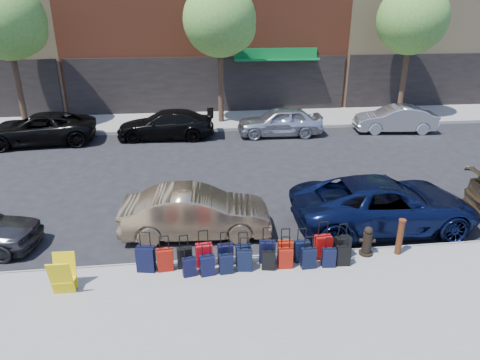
{
  "coord_description": "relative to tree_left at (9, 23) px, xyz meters",
  "views": [
    {
      "loc": [
        -1.25,
        -14.01,
        6.33
      ],
      "look_at": [
        0.25,
        -1.5,
        1.09
      ],
      "focal_mm": 32.0,
      "sensor_mm": 36.0,
      "label": 1
    }
  ],
  "objects": [
    {
      "name": "fire_hydrant",
      "position": [
        13.09,
        -14.23,
        -4.89
      ],
      "size": [
        0.42,
        0.37,
        0.81
      ],
      "rotation": [
        0.0,
        0.0,
        -0.19
      ],
      "color": "black",
      "rests_on": "sidewalk_near"
    },
    {
      "name": "suitcase_front_0",
      "position": [
        7.36,
        -14.31,
        -4.93
      ],
      "size": [
        0.48,
        0.32,
        1.07
      ],
      "rotation": [
        0.0,
        0.0,
        -0.18
      ],
      "color": "black",
      "rests_on": "sidewalk_near"
    },
    {
      "name": "suitcase_front_6",
      "position": [
        10.41,
        -14.29,
        -4.96
      ],
      "size": [
        0.43,
        0.27,
        0.98
      ],
      "rotation": [
        0.0,
        0.0,
        -0.11
      ],
      "color": "black",
      "rests_on": "sidewalk_near"
    },
    {
      "name": "ground",
      "position": [
        9.86,
        -9.5,
        -5.41
      ],
      "size": [
        120.0,
        120.0,
        0.0
      ],
      "primitive_type": "plane",
      "color": "black",
      "rests_on": "ground"
    },
    {
      "name": "suitcase_front_1",
      "position": [
        7.84,
        -14.34,
        -4.97
      ],
      "size": [
        0.41,
        0.24,
        0.94
      ],
      "rotation": [
        0.0,
        0.0,
        0.08
      ],
      "color": "maroon",
      "rests_on": "sidewalk_near"
    },
    {
      "name": "suitcase_back_10",
      "position": [
        12.3,
        -14.63,
        -5.0
      ],
      "size": [
        0.36,
        0.22,
        0.83
      ],
      "rotation": [
        0.0,
        0.0,
        -0.06
      ],
      "color": "black",
      "rests_on": "sidewalk_near"
    },
    {
      "name": "car_near_1",
      "position": [
        8.65,
        -12.38,
        -4.7
      ],
      "size": [
        4.36,
        1.71,
        1.42
      ],
      "primitive_type": "imported",
      "rotation": [
        0.0,
        0.0,
        1.52
      ],
      "color": "tan",
      "rests_on": "ground"
    },
    {
      "name": "bollard",
      "position": [
        13.94,
        -14.31,
        -4.74
      ],
      "size": [
        0.19,
        0.19,
        1.01
      ],
      "color": "#38190C",
      "rests_on": "sidewalk_near"
    },
    {
      "name": "suitcase_front_2",
      "position": [
        8.32,
        -14.26,
        -4.98
      ],
      "size": [
        0.39,
        0.25,
        0.88
      ],
      "rotation": [
        0.0,
        0.0,
        0.13
      ],
      "color": "black",
      "rests_on": "sidewalk_near"
    },
    {
      "name": "car_far_1",
      "position": [
        7.39,
        -2.42,
        -4.71
      ],
      "size": [
        4.91,
        2.21,
        1.4
      ],
      "primitive_type": "imported",
      "rotation": [
        0.0,
        0.0,
        -1.62
      ],
      "color": "black",
      "rests_on": "ground"
    },
    {
      "name": "suitcase_front_7",
      "position": [
        10.89,
        -14.27,
        -4.98
      ],
      "size": [
        0.38,
        0.22,
        0.91
      ],
      "rotation": [
        0.0,
        0.0,
        -0.03
      ],
      "color": "#A11B0A",
      "rests_on": "sidewalk_near"
    },
    {
      "name": "suitcase_front_4",
      "position": [
        9.34,
        -14.27,
        -4.98
      ],
      "size": [
        0.4,
        0.24,
        0.91
      ],
      "rotation": [
        0.0,
        0.0,
        0.1
      ],
      "color": "black",
      "rests_on": "sidewalk_near"
    },
    {
      "name": "suitcase_front_10",
      "position": [
        12.39,
        -14.31,
        -4.96
      ],
      "size": [
        0.43,
        0.29,
        0.96
      ],
      "rotation": [
        0.0,
        0.0,
        0.18
      ],
      "color": "black",
      "rests_on": "sidewalk_near"
    },
    {
      "name": "suitcase_back_6",
      "position": [
        10.39,
        -14.6,
        -5.02
      ],
      "size": [
        0.36,
        0.25,
        0.78
      ],
      "rotation": [
        0.0,
        0.0,
        -0.2
      ],
      "color": "black",
      "rests_on": "sidewalk_near"
    },
    {
      "name": "suitcase_front_9",
      "position": [
        11.88,
        -14.25,
        -4.94
      ],
      "size": [
        0.44,
        0.26,
        1.02
      ],
      "rotation": [
        0.0,
        0.0,
        0.07
      ],
      "color": "#970B09",
      "rests_on": "sidewalk_near"
    },
    {
      "name": "suitcase_back_2",
      "position": [
        8.42,
        -14.65,
        -5.02
      ],
      "size": [
        0.35,
        0.25,
        0.77
      ],
      "rotation": [
        0.0,
        0.0,
        0.21
      ],
      "color": "black",
      "rests_on": "sidewalk_near"
    },
    {
      "name": "suitcase_back_3",
      "position": [
        8.86,
        -14.67,
        -5.0
      ],
      "size": [
        0.38,
        0.26,
        0.84
      ],
      "rotation": [
        0.0,
        0.0,
        0.17
      ],
      "color": "black",
      "rests_on": "sidewalk_near"
    },
    {
      "name": "suitcase_back_8",
      "position": [
        11.39,
        -14.66,
        -4.99
      ],
      "size": [
        0.37,
        0.22,
        0.86
      ],
      "rotation": [
        0.0,
        0.0,
        0.03
      ],
      "color": "black",
      "rests_on": "sidewalk_near"
    },
    {
      "name": "suitcase_back_5",
      "position": [
        9.79,
        -14.57,
        -4.98
      ],
      "size": [
        0.4,
        0.27,
        0.89
      ],
      "rotation": [
        0.0,
        0.0,
        -0.13
      ],
      "color": "black",
      "rests_on": "sidewalk_near"
    },
    {
      "name": "sidewalk_far",
      "position": [
        9.86,
        0.5,
        -5.34
      ],
      "size": [
        60.0,
        4.0,
        0.15
      ],
      "primitive_type": "cube",
      "color": "gray",
      "rests_on": "ground"
    },
    {
      "name": "tree_right",
      "position": [
        21.0,
        0.0,
        0.0
      ],
      "size": [
        3.8,
        3.8,
        7.27
      ],
      "color": "black",
      "rests_on": "sidewalk_far"
    },
    {
      "name": "curb_near",
      "position": [
        9.86,
        -13.98,
        -5.34
      ],
      "size": [
        60.0,
        0.08,
        0.15
      ],
      "primitive_type": "cube",
      "color": "gray",
      "rests_on": "ground"
    },
    {
      "name": "car_far_2",
      "position": [
        13.15,
        -2.65,
        -4.68
      ],
      "size": [
        4.37,
        1.85,
        1.47
      ],
      "primitive_type": "imported",
      "rotation": [
        0.0,
        0.0,
        -1.6
      ],
      "color": "silver",
      "rests_on": "ground"
    },
    {
      "name": "suitcase_front_5",
      "position": [
        9.79,
        -14.32,
        -4.98
      ],
      "size": [
        0.38,
        0.22,
        0.91
      ],
      "rotation": [
        0.0,
        0.0,
        -0.03
      ],
      "color": "black",
      "rests_on": "sidewalk_near"
    },
    {
      "name": "curb_far",
      "position": [
        9.86,
        -1.52,
        -5.34
      ],
      "size": [
        60.0,
        0.08,
        0.15
      ],
      "primitive_type": "cube",
      "color": "gray",
      "rests_on": "ground"
    },
    {
      "name": "car_near_2",
      "position": [
        14.26,
        -12.58,
        -4.65
      ],
      "size": [
        5.51,
        2.55,
        1.53
      ],
      "primitive_type": "imported",
      "rotation": [
        0.0,
        0.0,
        1.57
      ],
      "color": "#0C1437",
      "rests_on": "ground"
    },
    {
      "name": "suitcase_front_3",
      "position": [
        8.8,
        -14.27,
        -4.95
      ],
      "size": [
        0.43,
        0.26,
        0.99
      ],
      "rotation": [
        0.0,
        0.0,
        0.08
      ],
      "color": "#B30B13",
      "rests_on": "sidewalk_near"
    },
    {
      "name": "display_rack",
      "position": [
        5.57,
        -14.93,
        -4.82
      ],
      "size": [
        0.51,
        0.56,
        0.9
      ],
      "rotation": [
        0.0,
        0.0,
        -0.02
      ],
      "color": "yellow",
      "rests_on": "sidewalk_near"
    },
    {
      "name": "suitcase_front_8",
      "position": [
        11.3,
        -14.34,
        -4.97
      ],
      "size": [
        0.39,
        0.23,
        0.92
      ],
      "rotation": [
        0.0,
        0.0,
        0.06
      ],
      "color": "black",
      "rests_on": "sidewalk_near"
    },
    {
      "name": "suitcase_back_4",
      "position": [
        9.32,
        -14.64,
        -5.01
      ],
      "size": [
        0.35,
        0.22,
        0.81
      ],
      "rotation": [
        0.0,
        0.0,
        0.08
      ],
      "color": "black",
      "rests_on": "sidewalk_near"
    },
    {
      "name": "tree_center",
      "position": [
        10.5,
        0.0,
        0.0
      ],
      "size": [
        3.8,
        3.8,
        7.27
      ],
      "color": "black",
      "rests_on": "sidewalk_far"
    },
    {
      "name": "suitcase_back_9",
      "position": [
        11.92,
        -14.66,
        -5.01
      ],
      "size": [
        0.35,
        0.22,
        0.8
      ],
      "rotation": [
        0.0,
        0.0,
        -0.09
      ],
      "color": "black",
      "rests_on": "sidewalk_near"
    },
    {
      "name": "car_far_3",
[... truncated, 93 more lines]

